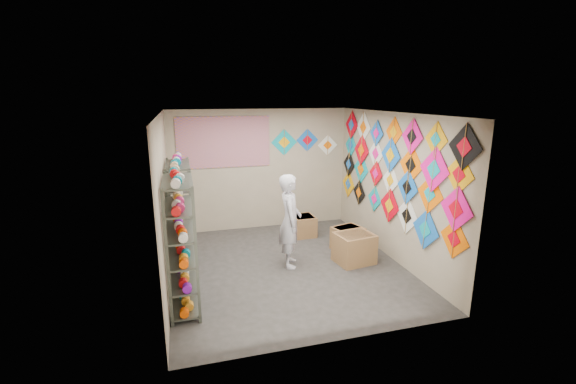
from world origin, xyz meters
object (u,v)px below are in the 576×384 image
object	(u,v)px
carton_c	(304,226)
shelf_rack_back	(181,217)
shelf_rack_front	(182,244)
carton_a	(354,248)
carton_b	(348,239)
shopkeeper	(290,221)

from	to	relation	value
carton_c	shelf_rack_back	bearing A→B (deg)	-160.48
shelf_rack_front	carton_a	world-z (taller)	shelf_rack_front
carton_b	shelf_rack_back	bearing A→B (deg)	163.63
carton_a	shelf_rack_front	bearing A→B (deg)	-175.63
shelf_rack_front	shelf_rack_back	distance (m)	1.30
carton_c	carton_a	bearing A→B (deg)	-74.99
carton_a	carton_c	bearing A→B (deg)	97.73
carton_b	carton_c	distance (m)	1.16
shopkeeper	carton_a	bearing A→B (deg)	-87.68
shelf_rack_front	carton_a	bearing A→B (deg)	13.11
shopkeeper	carton_a	world-z (taller)	shopkeeper
shopkeeper	shelf_rack_front	bearing A→B (deg)	128.46
shopkeeper	carton_c	distance (m)	1.66
shelf_rack_front	carton_b	bearing A→B (deg)	22.24
carton_a	carton_b	xyz separation A→B (m)	(0.14, 0.59, -0.04)
carton_c	shelf_rack_front	bearing A→B (deg)	-139.67
carton_a	carton_c	distance (m)	1.64
carton_a	shopkeeper	bearing A→B (deg)	161.25
shelf_rack_back	carton_b	distance (m)	3.23
shelf_rack_back	shopkeeper	bearing A→B (deg)	-12.00
carton_a	carton_c	xyz separation A→B (m)	(-0.47, 1.58, -0.05)
shelf_rack_back	shelf_rack_front	bearing A→B (deg)	-90.00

